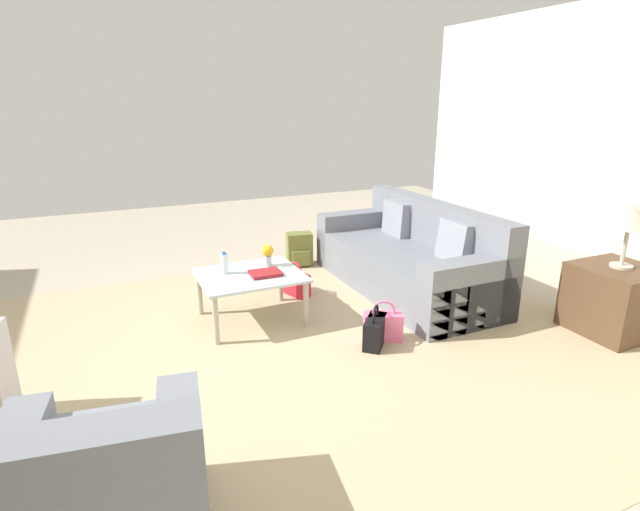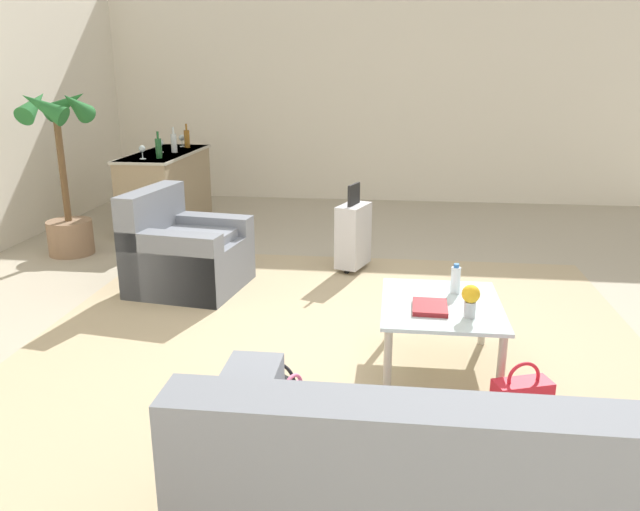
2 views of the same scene
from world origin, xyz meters
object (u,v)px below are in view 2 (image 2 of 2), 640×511
(coffee_table, at_px, (441,312))
(water_bottle, at_px, (456,280))
(coffee_table_book, at_px, (430,307))
(handbag_red, at_px, (521,399))
(wine_bottle_clear, at_px, (174,143))
(wine_bottle_amber, at_px, (187,138))
(bar_console, at_px, (167,189))
(wine_glass_left_of_centre, at_px, (160,143))
(wine_glass_leftmost, at_px, (142,149))
(potted_palm, at_px, (63,175))
(wine_glass_right_of_centre, at_px, (182,138))
(wine_bottle_green, at_px, (159,148))
(handbag_pink, at_px, (292,413))
(flower_vase, at_px, (471,298))
(suitcase_silver, at_px, (353,234))
(handbag_black, at_px, (285,402))
(armchair, at_px, (183,256))

(coffee_table, distance_m, water_bottle, 0.27)
(coffee_table_book, xyz_separation_m, handbag_red, (-0.48, -0.50, -0.34))
(wine_bottle_clear, distance_m, handbag_red, 5.41)
(water_bottle, xyz_separation_m, wine_bottle_amber, (3.81, 3.08, 0.48))
(coffee_table, relative_size, coffee_table_book, 3.38)
(bar_console, distance_m, wine_bottle_amber, 0.76)
(coffee_table_book, xyz_separation_m, wine_glass_left_of_centre, (3.62, 3.06, 0.55))
(coffee_table, distance_m, wine_glass_leftmost, 4.33)
(wine_bottle_clear, xyz_separation_m, potted_palm, (-1.32, 0.72, -0.19))
(potted_palm, bearing_deg, coffee_table, -120.74)
(bar_console, bearing_deg, wine_glass_right_of_centre, -2.67)
(wine_glass_leftmost, height_order, wine_bottle_green, wine_bottle_green)
(bar_console, relative_size, wine_bottle_clear, 5.70)
(water_bottle, relative_size, handbag_pink, 0.57)
(coffee_table, xyz_separation_m, flower_vase, (-0.22, -0.15, 0.18))
(wine_bottle_green, xyz_separation_m, handbag_red, (-3.61, -3.39, -0.90))
(suitcase_silver, xyz_separation_m, handbag_pink, (-2.90, 0.13, -0.23))
(flower_vase, distance_m, bar_console, 4.94)
(suitcase_silver, height_order, handbag_black, suitcase_silver)
(flower_vase, xyz_separation_m, wine_bottle_clear, (3.74, 3.13, 0.45))
(wine_bottle_green, distance_m, suitcase_silver, 2.58)
(water_bottle, height_order, wine_glass_leftmost, wine_glass_leftmost)
(suitcase_silver, bearing_deg, flower_vase, -159.05)
(coffee_table, distance_m, coffee_table_book, 0.16)
(wine_bottle_green, height_order, wine_bottle_amber, same)
(wine_glass_leftmost, relative_size, suitcase_silver, 0.18)
(wine_glass_leftmost, relative_size, potted_palm, 0.09)
(handbag_pink, distance_m, potted_palm, 4.28)
(handbag_red, bearing_deg, wine_glass_right_of_centre, 36.70)
(handbag_black, bearing_deg, handbag_pink, -152.11)
(flower_vase, distance_m, wine_bottle_amber, 5.28)
(wine_glass_leftmost, distance_m, potted_palm, 0.93)
(armchair, distance_m, wine_bottle_green, 2.02)
(coffee_table, bearing_deg, handbag_pink, 137.35)
(handbag_black, bearing_deg, handbag_red, -81.93)
(armchair, height_order, bar_console, bar_console)
(wine_bottle_green, bearing_deg, wine_glass_leftmost, 122.17)
(coffee_table, relative_size, suitcase_silver, 1.06)
(water_bottle, distance_m, suitcase_silver, 1.98)
(armchair, height_order, handbag_red, armchair)
(wine_glass_leftmost, distance_m, wine_bottle_amber, 1.10)
(coffee_table, height_order, wine_glass_left_of_centre, wine_glass_left_of_centre)
(coffee_table_book, xyz_separation_m, wine_bottle_amber, (4.13, 2.90, 0.56))
(flower_vase, distance_m, wine_bottle_clear, 4.90)
(potted_palm, bearing_deg, bar_console, -24.78)
(handbag_red, bearing_deg, wine_bottle_clear, 39.51)
(armchair, xyz_separation_m, wine_glass_right_of_centre, (2.77, 0.90, 0.72))
(coffee_table, bearing_deg, wine_bottle_green, 44.66)
(wine_bottle_clear, xyz_separation_m, suitcase_silver, (-1.52, -2.28, -0.67))
(coffee_table_book, relative_size, handbag_pink, 0.75)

